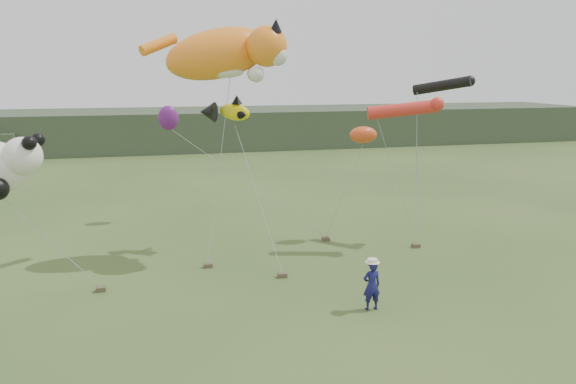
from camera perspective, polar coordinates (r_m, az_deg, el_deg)
The scene contains 8 objects.
ground at distance 19.79m, azimuth 3.43°, elevation -11.90°, with size 120.00×120.00×0.00m, color #385123.
headland at distance 62.27m, azimuth -11.77°, elevation 6.21°, with size 90.00×13.00×4.00m.
festival_attendant at distance 19.71m, azimuth 8.50°, elevation -9.38°, with size 0.63×0.42×1.74m, color #161653.
sandbag_anchors at distance 24.28m, azimuth -1.32°, elevation -7.03°, with size 14.27×4.59×0.18m.
cat_kite at distance 24.59m, azimuth -6.00°, elevation 13.89°, with size 6.11×3.26×3.00m.
fish_kite at distance 25.83m, azimuth -6.44°, elevation 8.14°, with size 2.55×1.66×1.24m.
tube_kites at distance 26.82m, azimuth 13.63°, elevation 9.14°, with size 5.58×3.01×1.96m.
misc_kites at distance 29.00m, azimuth -3.71°, elevation 6.79°, with size 10.18×6.54×1.60m.
Camera 1 is at (-5.47, -17.23, 8.05)m, focal length 35.00 mm.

